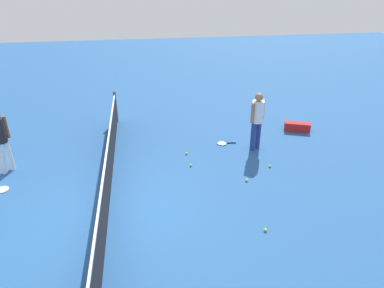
% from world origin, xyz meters
% --- Properties ---
extents(ground_plane, '(40.00, 40.00, 0.00)m').
position_xyz_m(ground_plane, '(0.00, 0.00, 0.00)').
color(ground_plane, '#265693').
extents(court_net, '(10.09, 0.09, 1.07)m').
position_xyz_m(court_net, '(0.00, 0.00, 0.50)').
color(court_net, '#4C4C51').
rests_on(court_net, ground_plane).
extents(player_near_side, '(0.47, 0.49, 1.70)m').
position_xyz_m(player_near_side, '(2.35, -4.06, 1.01)').
color(player_near_side, navy).
rests_on(player_near_side, ground_plane).
extents(tennis_racket_near_player, '(0.34, 0.60, 0.03)m').
position_xyz_m(tennis_racket_near_player, '(2.81, -3.21, 0.01)').
color(tennis_racket_near_player, blue).
rests_on(tennis_racket_near_player, ground_plane).
extents(tennis_racket_far_player, '(0.42, 0.60, 0.03)m').
position_xyz_m(tennis_racket_far_player, '(1.22, 2.59, 0.01)').
color(tennis_racket_far_player, white).
rests_on(tennis_racket_far_player, ground_plane).
extents(tennis_ball_near_player, '(0.07, 0.07, 0.07)m').
position_xyz_m(tennis_ball_near_player, '(2.30, -2.04, 0.03)').
color(tennis_ball_near_player, '#C6E033').
rests_on(tennis_ball_near_player, ground_plane).
extents(tennis_ball_by_net, '(0.07, 0.07, 0.07)m').
position_xyz_m(tennis_ball_by_net, '(-1.14, -3.18, 0.03)').
color(tennis_ball_by_net, '#C6E033').
rests_on(tennis_ball_by_net, ground_plane).
extents(tennis_ball_midcourt, '(0.07, 0.07, 0.07)m').
position_xyz_m(tennis_ball_midcourt, '(1.27, -4.14, 0.03)').
color(tennis_ball_midcourt, '#C6E033').
rests_on(tennis_ball_midcourt, ground_plane).
extents(tennis_ball_baseline, '(0.07, 0.07, 0.07)m').
position_xyz_m(tennis_ball_baseline, '(0.70, -3.33, 0.03)').
color(tennis_ball_baseline, '#C6E033').
rests_on(tennis_ball_baseline, ground_plane).
extents(tennis_ball_stray_left, '(0.07, 0.07, 0.07)m').
position_xyz_m(tennis_ball_stray_left, '(1.63, -2.07, 0.03)').
color(tennis_ball_stray_left, '#C6E033').
rests_on(tennis_ball_stray_left, ground_plane).
extents(equipment_bag, '(0.54, 0.85, 0.28)m').
position_xyz_m(equipment_bag, '(3.34, -5.82, 0.14)').
color(equipment_bag, '#B21E1E').
rests_on(equipment_bag, ground_plane).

